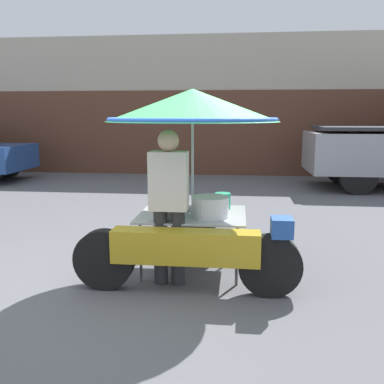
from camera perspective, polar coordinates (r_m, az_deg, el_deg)
ground_plane at (r=4.57m, az=-7.25°, el=-11.91°), size 36.00×36.00×0.00m
shopfront_building at (r=13.38m, az=1.93°, el=11.26°), size 28.00×2.06×3.93m
vendor_motorcycle_cart at (r=4.52m, az=0.06°, el=7.74°), size 2.23×1.85×1.99m
vendor_person at (r=4.28m, az=-3.10°, el=-1.06°), size 0.38×0.22×1.57m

